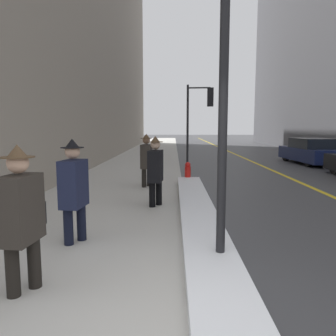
{
  "coord_description": "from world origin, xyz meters",
  "views": [
    {
      "loc": [
        -0.29,
        -2.47,
        1.86
      ],
      "look_at": [
        -0.4,
        4.0,
        1.05
      ],
      "focal_mm": 35.0,
      "sensor_mm": 36.0,
      "label": 1
    }
  ],
  "objects_px": {
    "pedestrian_trailing": "(74,187)",
    "pedestrian_in_glasses": "(147,158)",
    "parked_car_navy": "(313,152)",
    "traffic_light_near": "(201,107)",
    "fire_hydrant": "(188,173)",
    "pedestrian_with_shoulder_bag": "(21,214)",
    "pedestrian_in_fedora": "(156,168)",
    "lamp_post": "(225,7)"
  },
  "relations": [
    {
      "from": "traffic_light_near",
      "to": "pedestrian_in_fedora",
      "type": "bearing_deg",
      "value": -98.0
    },
    {
      "from": "pedestrian_with_shoulder_bag",
      "to": "fire_hydrant",
      "type": "height_order",
      "value": "pedestrian_with_shoulder_bag"
    },
    {
      "from": "pedestrian_with_shoulder_bag",
      "to": "pedestrian_in_fedora",
      "type": "bearing_deg",
      "value": 169.38
    },
    {
      "from": "pedestrian_with_shoulder_bag",
      "to": "parked_car_navy",
      "type": "distance_m",
      "value": 16.05
    },
    {
      "from": "traffic_light_near",
      "to": "pedestrian_in_fedora",
      "type": "height_order",
      "value": "traffic_light_near"
    },
    {
      "from": "parked_car_navy",
      "to": "fire_hydrant",
      "type": "distance_m",
      "value": 8.97
    },
    {
      "from": "pedestrian_with_shoulder_bag",
      "to": "pedestrian_trailing",
      "type": "xyz_separation_m",
      "value": [
        0.1,
        1.59,
        0.01
      ]
    },
    {
      "from": "pedestrian_in_fedora",
      "to": "parked_car_navy",
      "type": "distance_m",
      "value": 12.01
    },
    {
      "from": "traffic_light_near",
      "to": "pedestrian_in_glasses",
      "type": "distance_m",
      "value": 6.9
    },
    {
      "from": "pedestrian_with_shoulder_bag",
      "to": "pedestrian_trailing",
      "type": "height_order",
      "value": "pedestrian_trailing"
    },
    {
      "from": "traffic_light_near",
      "to": "pedestrian_in_fedora",
      "type": "distance_m",
      "value": 9.15
    },
    {
      "from": "traffic_light_near",
      "to": "lamp_post",
      "type": "bearing_deg",
      "value": -89.96
    },
    {
      "from": "parked_car_navy",
      "to": "traffic_light_near",
      "type": "bearing_deg",
      "value": 92.6
    },
    {
      "from": "lamp_post",
      "to": "traffic_light_near",
      "type": "distance_m",
      "value": 12.13
    },
    {
      "from": "traffic_light_near",
      "to": "pedestrian_with_shoulder_bag",
      "type": "xyz_separation_m",
      "value": [
        -3.03,
        -12.85,
        -1.92
      ]
    },
    {
      "from": "pedestrian_in_fedora",
      "to": "fire_hydrant",
      "type": "height_order",
      "value": "pedestrian_in_fedora"
    },
    {
      "from": "pedestrian_trailing",
      "to": "fire_hydrant",
      "type": "bearing_deg",
      "value": 167.02
    },
    {
      "from": "lamp_post",
      "to": "pedestrian_in_glasses",
      "type": "xyz_separation_m",
      "value": [
        -1.47,
        5.84,
        -2.41
      ]
    },
    {
      "from": "pedestrian_in_glasses",
      "to": "parked_car_navy",
      "type": "relative_size",
      "value": 0.37
    },
    {
      "from": "lamp_post",
      "to": "pedestrian_with_shoulder_bag",
      "type": "height_order",
      "value": "lamp_post"
    },
    {
      "from": "pedestrian_in_fedora",
      "to": "fire_hydrant",
      "type": "distance_m",
      "value": 3.49
    },
    {
      "from": "pedestrian_in_glasses",
      "to": "traffic_light_near",
      "type": "bearing_deg",
      "value": 167.06
    },
    {
      "from": "traffic_light_near",
      "to": "pedestrian_with_shoulder_bag",
      "type": "bearing_deg",
      "value": -99.81
    },
    {
      "from": "traffic_light_near",
      "to": "pedestrian_in_fedora",
      "type": "xyz_separation_m",
      "value": [
        -1.78,
        -8.76,
        -1.93
      ]
    },
    {
      "from": "pedestrian_in_glasses",
      "to": "pedestrian_trailing",
      "type": "bearing_deg",
      "value": -1.94
    },
    {
      "from": "lamp_post",
      "to": "pedestrian_with_shoulder_bag",
      "type": "bearing_deg",
      "value": -161.8
    },
    {
      "from": "parked_car_navy",
      "to": "fire_hydrant",
      "type": "relative_size",
      "value": 6.39
    },
    {
      "from": "traffic_light_near",
      "to": "pedestrian_in_glasses",
      "type": "xyz_separation_m",
      "value": [
        -2.2,
        -6.25,
        -1.93
      ]
    },
    {
      "from": "lamp_post",
      "to": "pedestrian_in_glasses",
      "type": "relative_size",
      "value": 3.4
    },
    {
      "from": "pedestrian_trailing",
      "to": "pedestrian_in_glasses",
      "type": "relative_size",
      "value": 1.01
    },
    {
      "from": "pedestrian_in_glasses",
      "to": "lamp_post",
      "type": "bearing_deg",
      "value": 20.59
    },
    {
      "from": "pedestrian_with_shoulder_bag",
      "to": "pedestrian_in_glasses",
      "type": "height_order",
      "value": "pedestrian_with_shoulder_bag"
    },
    {
      "from": "pedestrian_trailing",
      "to": "pedestrian_in_glasses",
      "type": "distance_m",
      "value": 5.07
    },
    {
      "from": "pedestrian_trailing",
      "to": "fire_hydrant",
      "type": "xyz_separation_m",
      "value": [
        2.06,
        5.83,
        -0.57
      ]
    },
    {
      "from": "lamp_post",
      "to": "fire_hydrant",
      "type": "distance_m",
      "value": 7.3
    },
    {
      "from": "pedestrian_in_fedora",
      "to": "fire_hydrant",
      "type": "bearing_deg",
      "value": 171.37
    },
    {
      "from": "traffic_light_near",
      "to": "parked_car_navy",
      "type": "height_order",
      "value": "traffic_light_near"
    },
    {
      "from": "lamp_post",
      "to": "fire_hydrant",
      "type": "height_order",
      "value": "lamp_post"
    },
    {
      "from": "pedestrian_trailing",
      "to": "pedestrian_in_fedora",
      "type": "distance_m",
      "value": 2.76
    },
    {
      "from": "parked_car_navy",
      "to": "pedestrian_trailing",
      "type": "bearing_deg",
      "value": 140.67
    },
    {
      "from": "lamp_post",
      "to": "pedestrian_with_shoulder_bag",
      "type": "xyz_separation_m",
      "value": [
        -2.31,
        -0.76,
        -2.41
      ]
    },
    {
      "from": "lamp_post",
      "to": "pedestrian_in_fedora",
      "type": "height_order",
      "value": "lamp_post"
    }
  ]
}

